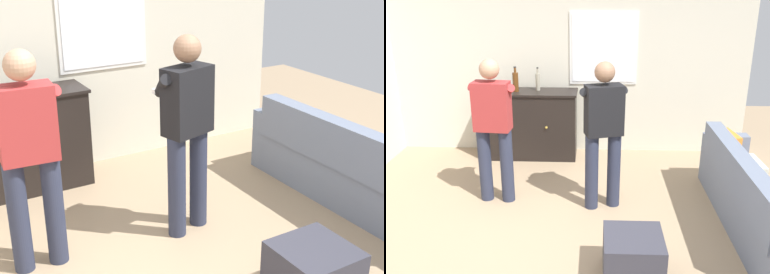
% 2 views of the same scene
% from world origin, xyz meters
% --- Properties ---
extents(ground, '(10.40, 10.40, 0.00)m').
position_xyz_m(ground, '(0.00, 0.00, 0.00)').
color(ground, '#9E8466').
extents(wall_back_with_window, '(5.20, 0.15, 2.80)m').
position_xyz_m(wall_back_with_window, '(0.01, 2.66, 1.40)').
color(wall_back_with_window, beige).
rests_on(wall_back_with_window, ground).
extents(couch, '(0.57, 2.51, 0.84)m').
position_xyz_m(couch, '(1.99, 0.39, 0.33)').
color(couch, slate).
rests_on(couch, ground).
extents(sideboard_cabinet, '(1.39, 0.49, 0.99)m').
position_xyz_m(sideboard_cabinet, '(-0.58, 2.30, 0.50)').
color(sideboard_cabinet, black).
rests_on(sideboard_cabinet, ground).
extents(bottle_wine_green, '(0.08, 0.08, 0.35)m').
position_xyz_m(bottle_wine_green, '(-0.75, 2.28, 1.14)').
color(bottle_wine_green, '#593314').
rests_on(bottle_wine_green, sideboard_cabinet).
extents(bottle_liquor_amber, '(0.06, 0.06, 0.33)m').
position_xyz_m(bottle_liquor_amber, '(-0.44, 2.36, 1.12)').
color(bottle_liquor_amber, gray).
rests_on(bottle_liquor_amber, sideboard_cabinet).
extents(ottoman, '(0.51, 0.51, 0.41)m').
position_xyz_m(ottoman, '(0.72, -0.44, 0.21)').
color(ottoman, '#33333D').
rests_on(ottoman, ground).
extents(person_standing_left, '(0.56, 0.49, 1.68)m').
position_xyz_m(person_standing_left, '(-0.77, 0.95, 0.94)').
color(person_standing_left, '#282D42').
rests_on(person_standing_left, ground).
extents(person_standing_right, '(0.54, 0.52, 1.68)m').
position_xyz_m(person_standing_right, '(0.47, 0.84, 0.94)').
color(person_standing_right, '#282D42').
rests_on(person_standing_right, ground).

